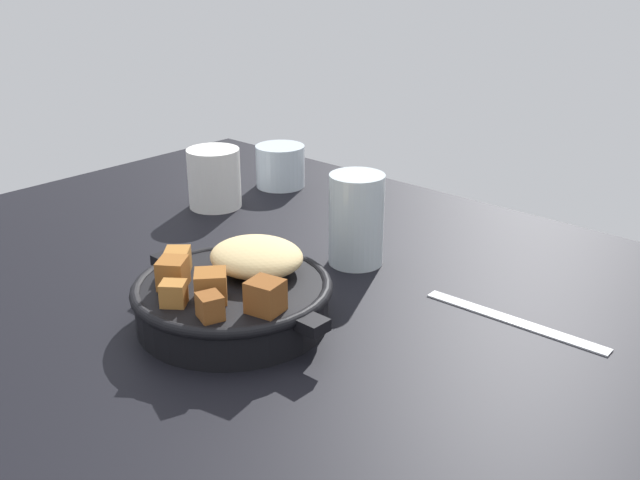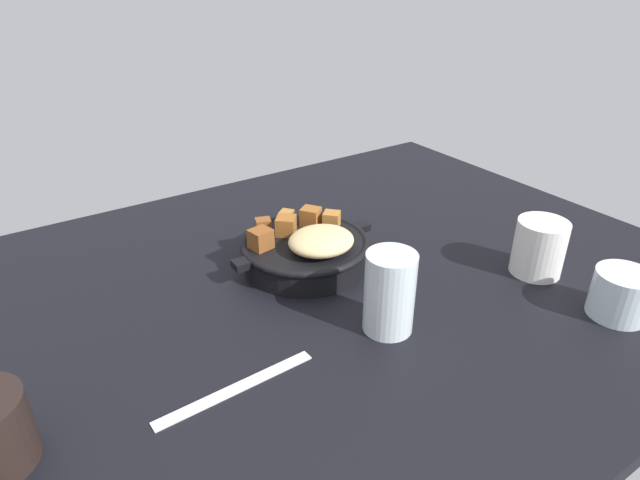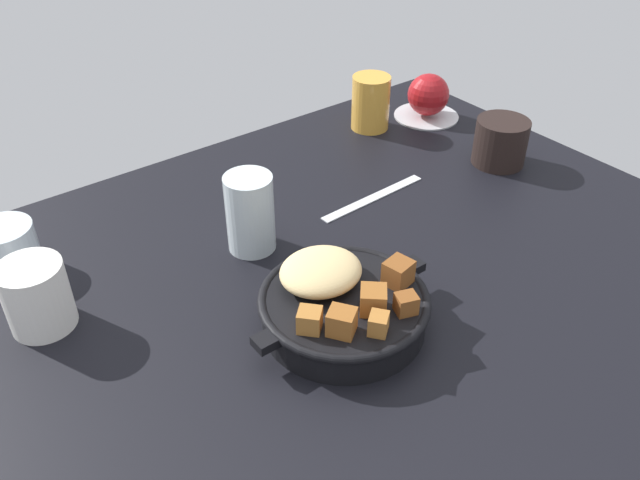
{
  "view_description": "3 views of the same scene",
  "coord_description": "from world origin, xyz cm",
  "px_view_note": "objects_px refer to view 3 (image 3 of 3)",
  "views": [
    {
      "loc": [
        50.55,
        -49.97,
        36.8
      ],
      "look_at": [
        3.07,
        2.79,
        7.72
      ],
      "focal_mm": 40.89,
      "sensor_mm": 36.0,
      "label": 1
    },
    {
      "loc": [
        38.72,
        57.94,
        44.63
      ],
      "look_at": [
        -1.68,
        -2.29,
        5.98
      ],
      "focal_mm": 30.17,
      "sensor_mm": 36.0,
      "label": 2
    },
    {
      "loc": [
        -39.29,
        -51.12,
        55.6
      ],
      "look_at": [
        2.43,
        3.57,
        5.64
      ],
      "focal_mm": 36.88,
      "sensor_mm": 36.0,
      "label": 3
    }
  ],
  "objects_px": {
    "water_glass_tall": "(250,213)",
    "ceramic_mug_white": "(37,296)",
    "butter_knife": "(373,197)",
    "water_glass_short": "(7,248)",
    "juice_glass_amber": "(371,103)",
    "cast_iron_skillet": "(342,304)",
    "coffee_mug_dark": "(500,142)",
    "red_apple": "(428,95)"
  },
  "relations": [
    {
      "from": "coffee_mug_dark",
      "to": "ceramic_mug_white",
      "type": "relative_size",
      "value": 1.01
    },
    {
      "from": "water_glass_short",
      "to": "coffee_mug_dark",
      "type": "relative_size",
      "value": 0.89
    },
    {
      "from": "water_glass_tall",
      "to": "ceramic_mug_white",
      "type": "height_order",
      "value": "water_glass_tall"
    },
    {
      "from": "coffee_mug_dark",
      "to": "ceramic_mug_white",
      "type": "distance_m",
      "value": 0.76
    },
    {
      "from": "red_apple",
      "to": "coffee_mug_dark",
      "type": "height_order",
      "value": "red_apple"
    },
    {
      "from": "red_apple",
      "to": "water_glass_short",
      "type": "xyz_separation_m",
      "value": [
        -0.78,
        0.0,
        -0.01
      ]
    },
    {
      "from": "butter_knife",
      "to": "ceramic_mug_white",
      "type": "height_order",
      "value": "ceramic_mug_white"
    },
    {
      "from": "coffee_mug_dark",
      "to": "juice_glass_amber",
      "type": "distance_m",
      "value": 0.25
    },
    {
      "from": "water_glass_short",
      "to": "juice_glass_amber",
      "type": "height_order",
      "value": "juice_glass_amber"
    },
    {
      "from": "cast_iron_skillet",
      "to": "butter_knife",
      "type": "height_order",
      "value": "cast_iron_skillet"
    },
    {
      "from": "water_glass_tall",
      "to": "juice_glass_amber",
      "type": "relative_size",
      "value": 1.14
    },
    {
      "from": "red_apple",
      "to": "water_glass_tall",
      "type": "xyz_separation_m",
      "value": [
        -0.5,
        -0.15,
        0.01
      ]
    },
    {
      "from": "red_apple",
      "to": "juice_glass_amber",
      "type": "xyz_separation_m",
      "value": [
        -0.12,
        0.03,
        0.0
      ]
    },
    {
      "from": "butter_knife",
      "to": "water_glass_tall",
      "type": "height_order",
      "value": "water_glass_tall"
    },
    {
      "from": "butter_knife",
      "to": "coffee_mug_dark",
      "type": "xyz_separation_m",
      "value": [
        0.25,
        -0.04,
        0.04
      ]
    },
    {
      "from": "butter_knife",
      "to": "juice_glass_amber",
      "type": "bearing_deg",
      "value": 48.45
    },
    {
      "from": "cast_iron_skillet",
      "to": "juice_glass_amber",
      "type": "bearing_deg",
      "value": 45.55
    },
    {
      "from": "butter_knife",
      "to": "water_glass_short",
      "type": "xyz_separation_m",
      "value": [
        -0.51,
        0.16,
        0.03
      ]
    },
    {
      "from": "butter_knife",
      "to": "juice_glass_amber",
      "type": "xyz_separation_m",
      "value": [
        0.16,
        0.19,
        0.05
      ]
    },
    {
      "from": "coffee_mug_dark",
      "to": "ceramic_mug_white",
      "type": "xyz_separation_m",
      "value": [
        -0.75,
        0.07,
        0.01
      ]
    },
    {
      "from": "water_glass_short",
      "to": "juice_glass_amber",
      "type": "distance_m",
      "value": 0.67
    },
    {
      "from": "cast_iron_skillet",
      "to": "water_glass_short",
      "type": "bearing_deg",
      "value": 128.93
    },
    {
      "from": "butter_knife",
      "to": "ceramic_mug_white",
      "type": "distance_m",
      "value": 0.51
    },
    {
      "from": "coffee_mug_dark",
      "to": "juice_glass_amber",
      "type": "height_order",
      "value": "juice_glass_amber"
    },
    {
      "from": "water_glass_short",
      "to": "water_glass_tall",
      "type": "xyz_separation_m",
      "value": [
        0.29,
        -0.15,
        0.02
      ]
    },
    {
      "from": "butter_knife",
      "to": "water_glass_short",
      "type": "bearing_deg",
      "value": 160.04
    },
    {
      "from": "water_glass_tall",
      "to": "butter_knife",
      "type": "bearing_deg",
      "value": -2.08
    },
    {
      "from": "red_apple",
      "to": "butter_knife",
      "type": "height_order",
      "value": "red_apple"
    },
    {
      "from": "water_glass_tall",
      "to": "coffee_mug_dark",
      "type": "bearing_deg",
      "value": -6.12
    },
    {
      "from": "cast_iron_skillet",
      "to": "juice_glass_amber",
      "type": "xyz_separation_m",
      "value": [
        0.38,
        0.39,
        0.02
      ]
    },
    {
      "from": "water_glass_tall",
      "to": "juice_glass_amber",
      "type": "xyz_separation_m",
      "value": [
        0.38,
        0.19,
        -0.01
      ]
    },
    {
      "from": "juice_glass_amber",
      "to": "butter_knife",
      "type": "bearing_deg",
      "value": -129.44
    },
    {
      "from": "red_apple",
      "to": "water_glass_tall",
      "type": "relative_size",
      "value": 0.7
    },
    {
      "from": "cast_iron_skillet",
      "to": "ceramic_mug_white",
      "type": "height_order",
      "value": "ceramic_mug_white"
    },
    {
      "from": "ceramic_mug_white",
      "to": "juice_glass_amber",
      "type": "xyz_separation_m",
      "value": [
        0.67,
        0.17,
        0.01
      ]
    },
    {
      "from": "cast_iron_skillet",
      "to": "juice_glass_amber",
      "type": "distance_m",
      "value": 0.54
    },
    {
      "from": "red_apple",
      "to": "butter_knife",
      "type": "xyz_separation_m",
      "value": [
        -0.28,
        -0.16,
        -0.04
      ]
    },
    {
      "from": "water_glass_tall",
      "to": "ceramic_mug_white",
      "type": "xyz_separation_m",
      "value": [
        -0.29,
        0.02,
        -0.01
      ]
    },
    {
      "from": "water_glass_short",
      "to": "juice_glass_amber",
      "type": "bearing_deg",
      "value": 2.64
    },
    {
      "from": "red_apple",
      "to": "juice_glass_amber",
      "type": "bearing_deg",
      "value": 164.83
    },
    {
      "from": "coffee_mug_dark",
      "to": "water_glass_tall",
      "type": "bearing_deg",
      "value": 173.88
    },
    {
      "from": "water_glass_tall",
      "to": "ceramic_mug_white",
      "type": "bearing_deg",
      "value": 176.18
    }
  ]
}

